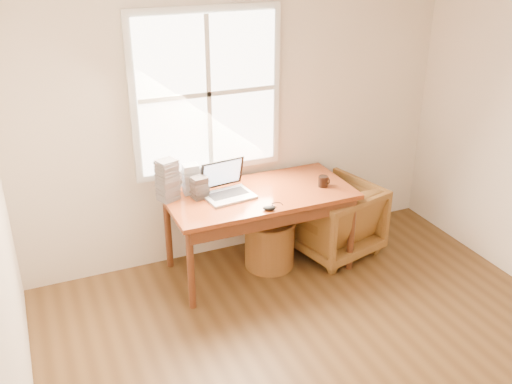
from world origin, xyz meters
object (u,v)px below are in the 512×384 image
desk (259,194)px  cd_stack_a (191,179)px  wicker_stool (269,243)px  coffee_mug (323,181)px  armchair (333,219)px  laptop (229,181)px

desk → cd_stack_a: bearing=157.4°
wicker_stool → coffee_mug: (0.46, -0.10, 0.58)m
armchair → cd_stack_a: cd_stack_a is taller
armchair → coffee_mug: (-0.19, -0.10, 0.46)m
wicker_stool → laptop: bearing=178.8°
desk → laptop: laptop is taller
armchair → coffee_mug: bearing=14.6°
wicker_stool → cd_stack_a: (-0.64, 0.22, 0.66)m
laptop → cd_stack_a: laptop is taller
desk → laptop: size_ratio=3.76×
wicker_stool → coffee_mug: size_ratio=4.64×
desk → armchair: desk is taller
wicker_stool → laptop: 0.78m
desk → wicker_stool: (0.10, 0.00, -0.51)m
coffee_mug → cd_stack_a: 1.15m
desk → coffee_mug: coffee_mug is taller
cd_stack_a → armchair: bearing=-9.8°
desk → cd_stack_a: cd_stack_a is taller
wicker_stool → laptop: (-0.37, 0.01, 0.68)m
wicker_stool → cd_stack_a: size_ratio=1.73×
wicker_stool → laptop: size_ratio=1.05×
desk → coffee_mug: size_ratio=16.68×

